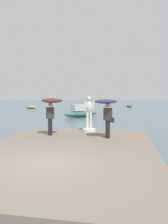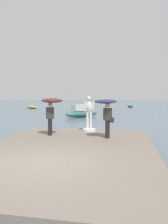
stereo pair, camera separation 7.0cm
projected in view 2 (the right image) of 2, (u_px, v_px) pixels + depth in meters
name	position (u px, v px, depth m)	size (l,w,h in m)	color
ground_plane	(114.00, 109.00, 46.01)	(400.00, 400.00, 0.00)	slate
pier	(66.00, 151.00, 8.99)	(7.10, 10.54, 0.40)	slate
statue_white_figure	(89.00, 118.00, 12.99)	(0.76, 0.76, 2.06)	white
onlooker_left	(51.00, 105.00, 11.59)	(1.52, 1.52, 1.97)	black
onlooker_right	(106.00, 107.00, 10.76)	(1.31, 1.31, 1.92)	black
boat_far	(81.00, 112.00, 27.04)	(4.22, 4.56, 1.54)	#336B5B
boat_leftward	(32.00, 107.00, 48.81)	(4.25, 3.85, 0.62)	#B2993D
boat_rightward	(130.00, 106.00, 55.68)	(1.81, 3.98, 0.60)	#336B5B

